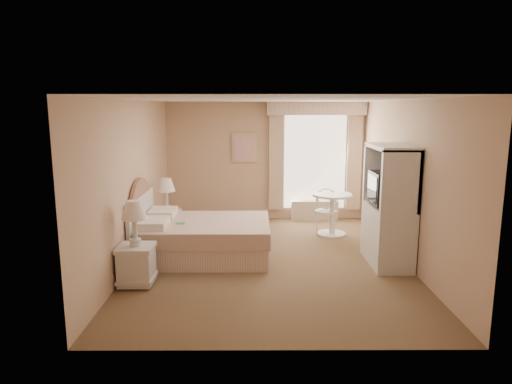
{
  "coord_description": "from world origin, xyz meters",
  "views": [
    {
      "loc": [
        -0.24,
        -6.93,
        2.38
      ],
      "look_at": [
        -0.21,
        0.3,
        1.04
      ],
      "focal_mm": 32.0,
      "sensor_mm": 36.0,
      "label": 1
    }
  ],
  "objects_px": {
    "nightstand_near": "(136,254)",
    "armoire": "(389,215)",
    "cafe_chair": "(326,207)",
    "nightstand_far": "(167,216)",
    "round_table": "(332,207)",
    "bed": "(199,237)"
  },
  "relations": [
    {
      "from": "nightstand_near",
      "to": "nightstand_far",
      "type": "relative_size",
      "value": 1.04
    },
    {
      "from": "bed",
      "to": "nightstand_near",
      "type": "relative_size",
      "value": 1.8
    },
    {
      "from": "round_table",
      "to": "armoire",
      "type": "relative_size",
      "value": 0.43
    },
    {
      "from": "nightstand_near",
      "to": "cafe_chair",
      "type": "relative_size",
      "value": 1.34
    },
    {
      "from": "nightstand_far",
      "to": "cafe_chair",
      "type": "distance_m",
      "value": 3.0
    },
    {
      "from": "nightstand_near",
      "to": "round_table",
      "type": "bearing_deg",
      "value": 39.12
    },
    {
      "from": "bed",
      "to": "cafe_chair",
      "type": "xyz_separation_m",
      "value": [
        2.26,
        1.43,
        0.16
      ]
    },
    {
      "from": "nightstand_far",
      "to": "round_table",
      "type": "distance_m",
      "value": 3.08
    },
    {
      "from": "cafe_chair",
      "to": "round_table",
      "type": "bearing_deg",
      "value": -45.84
    },
    {
      "from": "bed",
      "to": "cafe_chair",
      "type": "bearing_deg",
      "value": 32.35
    },
    {
      "from": "cafe_chair",
      "to": "armoire",
      "type": "xyz_separation_m",
      "value": [
        0.68,
        -1.75,
        0.26
      ]
    },
    {
      "from": "nightstand_near",
      "to": "armoire",
      "type": "height_order",
      "value": "armoire"
    },
    {
      "from": "round_table",
      "to": "cafe_chair",
      "type": "bearing_deg",
      "value": 125.56
    },
    {
      "from": "bed",
      "to": "nightstand_far",
      "type": "xyz_separation_m",
      "value": [
        -0.71,
        1.04,
        0.08
      ]
    },
    {
      "from": "nightstand_near",
      "to": "nightstand_far",
      "type": "height_order",
      "value": "nightstand_near"
    },
    {
      "from": "round_table",
      "to": "armoire",
      "type": "height_order",
      "value": "armoire"
    },
    {
      "from": "nightstand_far",
      "to": "armoire",
      "type": "relative_size",
      "value": 0.6
    },
    {
      "from": "cafe_chair",
      "to": "armoire",
      "type": "bearing_deg",
      "value": -60.31
    },
    {
      "from": "nightstand_near",
      "to": "round_table",
      "type": "xyz_separation_m",
      "value": [
        3.06,
        2.49,
        0.09
      ]
    },
    {
      "from": "round_table",
      "to": "nightstand_near",
      "type": "bearing_deg",
      "value": -140.88
    },
    {
      "from": "armoire",
      "to": "nightstand_near",
      "type": "bearing_deg",
      "value": -166.74
    },
    {
      "from": "cafe_chair",
      "to": "armoire",
      "type": "height_order",
      "value": "armoire"
    }
  ]
}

